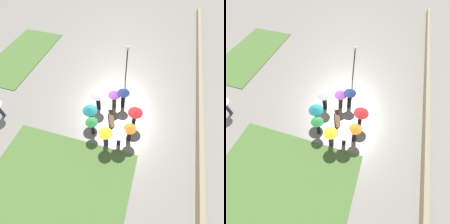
{
  "view_description": "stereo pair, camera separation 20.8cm",
  "coord_description": "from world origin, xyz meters",
  "views": [
    {
      "loc": [
        -9.26,
        -3.68,
        12.67
      ],
      "look_at": [
        -0.97,
        -1.27,
        1.06
      ],
      "focal_mm": 28.0,
      "sensor_mm": 36.0,
      "label": 1
    },
    {
      "loc": [
        -9.2,
        -3.88,
        12.67
      ],
      "look_at": [
        -0.97,
        -1.27,
        1.06
      ],
      "focal_mm": 28.0,
      "sensor_mm": 36.0,
      "label": 2
    }
  ],
  "objects": [
    {
      "name": "lamp_post",
      "position": [
        4.3,
        -1.19,
        2.53
      ],
      "size": [
        0.32,
        0.32,
        3.87
      ],
      "color": "#2D2D30",
      "rests_on": "ground_plane"
    },
    {
      "name": "lawn_patch_near",
      "position": [
        -7.83,
        0.87,
        0.03
      ],
      "size": [
        8.29,
        9.93,
        0.06
      ],
      "color": "#4C7033",
      "rests_on": "ground_plane"
    },
    {
      "name": "crowd_person_yellow",
      "position": [
        -3.41,
        -1.48,
        1.25
      ],
      "size": [
        1.05,
        1.05,
        1.92
      ],
      "rotation": [
        0.0,
        0.0,
        0.01
      ],
      "color": "#282D47",
      "rests_on": "ground_plane"
    },
    {
      "name": "crowd_person_grey",
      "position": [
        -0.11,
        0.25,
        1.43
      ],
      "size": [
        1.16,
        1.16,
        1.98
      ],
      "rotation": [
        0.0,
        0.0,
        0.89
      ],
      "color": "black",
      "rests_on": "ground_plane"
    },
    {
      "name": "ground_plane",
      "position": [
        0.0,
        0.0,
        0.0
      ],
      "size": [
        90.0,
        90.0,
        0.0
      ],
      "primitive_type": "plane",
      "color": "gray"
    },
    {
      "name": "crowd_person_purple",
      "position": [
        0.41,
        -1.07,
        1.27
      ],
      "size": [
        1.07,
        1.07,
        1.84
      ],
      "rotation": [
        0.0,
        0.0,
        3.18
      ],
      "color": "#47382D",
      "rests_on": "ground_plane"
    },
    {
      "name": "crowd_person_teal",
      "position": [
        -1.73,
        0.33,
        1.42
      ],
      "size": [
        1.19,
        1.19,
        1.93
      ],
      "rotation": [
        0.0,
        0.0,
        5.81
      ],
      "color": "#2D2333",
      "rests_on": "ground_plane"
    },
    {
      "name": "crowd_person_orange",
      "position": [
        -2.5,
        -3.08,
        1.25
      ],
      "size": [
        0.98,
        0.98,
        1.87
      ],
      "rotation": [
        0.0,
        0.0,
        3.11
      ],
      "color": "black",
      "rests_on": "ground_plane"
    },
    {
      "name": "crowd_person_white",
      "position": [
        -3.08,
        -2.41,
        1.46
      ],
      "size": [
        1.18,
        1.18,
        1.88
      ],
      "rotation": [
        0.0,
        0.0,
        5.25
      ],
      "color": "black",
      "rests_on": "ground_plane"
    },
    {
      "name": "crowd_person_red",
      "position": [
        -0.97,
        -3.16,
        1.47
      ],
      "size": [
        1.19,
        1.19,
        1.91
      ],
      "rotation": [
        0.0,
        0.0,
        1.63
      ],
      "color": "black",
      "rests_on": "ground_plane"
    },
    {
      "name": "lawn_patch_far",
      "position": [
        4.92,
        11.67,
        0.03
      ],
      "size": [
        10.73,
        5.36,
        0.06
      ],
      "color": "#4C7033",
      "rests_on": "ground_plane"
    },
    {
      "name": "park_bench",
      "position": [
        -1.22,
        -1.21,
        0.47
      ],
      "size": [
        1.86,
        1.08,
        0.9
      ],
      "rotation": [
        0.0,
        0.0,
        0.39
      ],
      "color": "brown",
      "rests_on": "ground_plane"
    },
    {
      "name": "crowd_person_green",
      "position": [
        -2.73,
        -0.18,
        1.33
      ],
      "size": [
        0.97,
        0.97,
        1.82
      ],
      "rotation": [
        0.0,
        0.0,
        5.92
      ],
      "color": "black",
      "rests_on": "ground_plane"
    },
    {
      "name": "parapet_wall",
      "position": [
        0.0,
        -8.51,
        0.37
      ],
      "size": [
        45.0,
        0.35,
        0.74
      ],
      "color": "gray",
      "rests_on": "ground_plane"
    },
    {
      "name": "crowd_person_navy",
      "position": [
        0.76,
        -1.79,
        1.27
      ],
      "size": [
        1.05,
        1.05,
        1.92
      ],
      "rotation": [
        0.0,
        0.0,
        5.93
      ],
      "color": "black",
      "rests_on": "ground_plane"
    }
  ]
}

